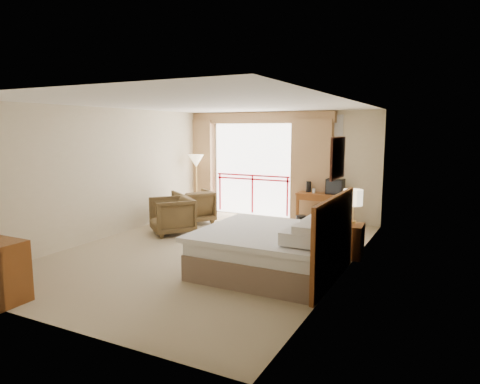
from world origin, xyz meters
The scene contains 28 objects.
floor centered at (0.00, 0.00, 0.00)m, with size 7.00×7.00×0.00m, color gray.
ceiling centered at (0.00, 0.00, 2.70)m, with size 7.00×7.00×0.00m, color white.
wall_back centered at (0.00, 3.50, 1.35)m, with size 5.00×5.00×0.00m, color beige.
wall_front centered at (0.00, -3.50, 1.35)m, with size 5.00×5.00×0.00m, color beige.
wall_left centered at (-2.50, 0.00, 1.35)m, with size 7.00×7.00×0.00m, color beige.
wall_right centered at (2.50, 0.00, 1.35)m, with size 7.00×7.00×0.00m, color beige.
balcony_door centered at (-0.80, 3.48, 1.20)m, with size 2.40×2.40×0.00m, color white.
balcony_railing centered at (-0.80, 3.46, 0.81)m, with size 2.09×0.03×1.02m.
curtain_left centered at (-2.45, 3.35, 1.25)m, with size 1.00×0.26×2.50m, color olive.
curtain_right centered at (0.85, 3.35, 1.25)m, with size 1.00×0.26×2.50m, color olive.
valance centered at (-0.80, 3.38, 2.55)m, with size 4.40×0.22×0.28m, color olive.
hvac_vent centered at (1.30, 3.47, 2.35)m, with size 0.50×0.04×0.50m, color silver.
bed centered at (1.50, -0.60, 0.38)m, with size 2.13×2.06×0.97m.
headboard centered at (2.46, -0.60, 0.65)m, with size 0.06×2.10×1.30m, color #5F2E12.
framed_art centered at (2.47, -0.60, 1.85)m, with size 0.04×0.72×0.60m.
nightstand centered at (2.41, 0.78, 0.30)m, with size 0.42×0.50×0.60m, color #5F2E12.
table_lamp centered at (2.41, 0.83, 1.06)m, with size 0.34×0.34×0.60m.
phone centered at (2.36, 0.63, 0.63)m, with size 0.17×0.13×0.07m, color black.
desk centered at (1.20, 3.17, 0.59)m, with size 1.16×0.56×0.76m.
tv centered at (1.50, 3.11, 0.94)m, with size 0.39×0.31×0.36m.
coffee_maker centered at (0.85, 3.12, 0.89)m, with size 0.12×0.12×0.26m, color black.
cup centered at (1.00, 3.07, 0.81)m, with size 0.07×0.07×0.11m, color white.
wastebasket centered at (0.87, 2.57, 0.14)m, with size 0.23×0.23×0.29m, color black.
armchair_far centered at (-1.64, 1.91, 0.00)m, with size 0.85×0.88×0.80m, color #47361E.
armchair_near centered at (-1.44, 0.75, 0.00)m, with size 0.85×0.88×0.80m, color #47361E.
side_table centered at (-1.75, 1.51, 0.33)m, with size 0.45×0.45×0.49m.
book centered at (-1.75, 1.51, 0.49)m, with size 0.17×0.23×0.02m, color white.
floor_lamp centered at (-2.15, 2.83, 1.37)m, with size 0.41×0.41×1.59m.
Camera 1 is at (4.01, -6.68, 2.26)m, focal length 32.00 mm.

